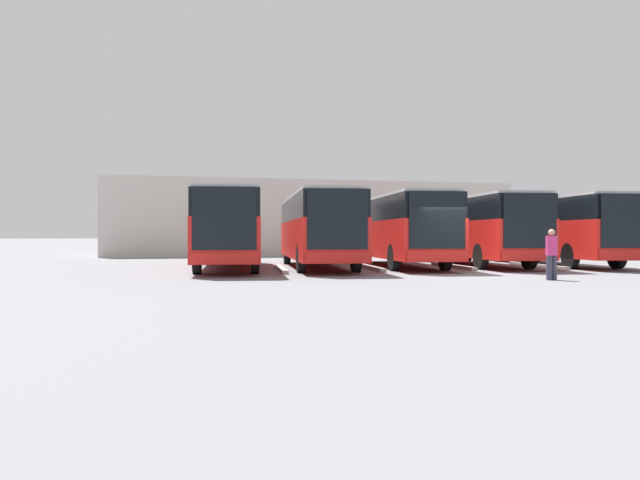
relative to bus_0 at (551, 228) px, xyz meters
name	(u,v)px	position (x,y,z in m)	size (l,w,h in m)	color
ground_plane	(459,275)	(7.86, 5.90, -1.80)	(600.00, 600.00, 0.00)	slate
bus_0	(551,228)	(0.00, 0.00, 0.00)	(3.84, 12.29, 3.22)	red
curb_divider_0	(537,266)	(1.96, 1.79, -1.72)	(0.24, 5.46, 0.15)	#9E9E99
bus_1	(473,228)	(3.93, -0.54, 0.00)	(3.84, 12.29, 3.22)	red
curb_divider_1	(452,266)	(5.90, 1.24, -1.72)	(0.24, 5.46, 0.15)	#9E9E99
bus_2	(397,228)	(7.87, -0.45, 0.00)	(3.84, 12.29, 3.22)	red
curb_divider_2	(369,267)	(9.83, 1.34, -1.72)	(0.24, 5.46, 0.15)	#9E9E99
bus_3	(317,228)	(11.80, -0.11, 0.00)	(3.84, 12.29, 3.22)	red
curb_divider_3	(281,269)	(13.77, 1.68, -1.72)	(0.24, 5.46, 0.15)	#9E9E99
bus_4	(228,227)	(15.73, -0.21, 0.00)	(3.84, 12.29, 3.22)	red
pedestrian	(552,253)	(6.25, 9.21, -0.91)	(0.43, 0.43, 1.65)	#38384C
station_building	(305,219)	(7.86, -20.48, 0.92)	(29.53, 13.32, 5.37)	beige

